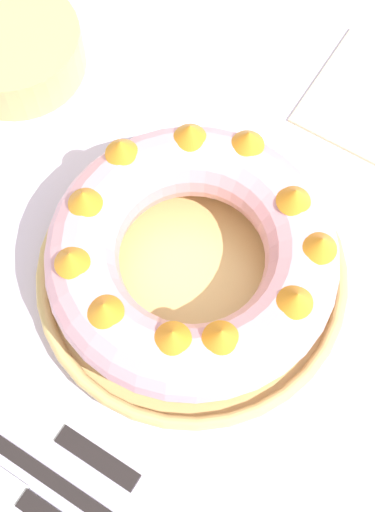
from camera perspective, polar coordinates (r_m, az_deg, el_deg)
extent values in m
plane|color=#4C4742|center=(1.40, -0.83, -14.33)|extent=(8.00, 8.00, 0.00)
cube|color=silver|center=(0.66, -1.69, -3.62)|extent=(1.31, 1.26, 0.03)
cylinder|color=tan|center=(0.65, 0.00, -1.74)|extent=(0.27, 0.27, 0.01)
torus|color=tan|center=(0.64, 0.00, -1.36)|extent=(0.28, 0.28, 0.01)
torus|color=#E09EAD|center=(0.61, 0.00, 0.00)|extent=(0.25, 0.25, 0.06)
cone|color=orange|center=(0.59, 8.22, 4.80)|extent=(0.04, 0.04, 0.02)
cone|color=orange|center=(0.62, 4.25, 9.50)|extent=(0.03, 0.03, 0.02)
cone|color=orange|center=(0.62, -0.17, 9.91)|extent=(0.03, 0.03, 0.02)
cone|color=orange|center=(0.61, -5.70, 8.64)|extent=(0.03, 0.03, 0.02)
cone|color=orange|center=(0.59, -8.64, 4.63)|extent=(0.03, 0.03, 0.02)
cone|color=orange|center=(0.57, -9.69, -0.17)|extent=(0.04, 0.04, 0.02)
cone|color=orange|center=(0.55, -7.02, -4.16)|extent=(0.04, 0.04, 0.02)
cone|color=orange|center=(0.54, -1.57, -6.38)|extent=(0.04, 0.04, 0.02)
cone|color=orange|center=(0.54, 2.34, -6.32)|extent=(0.03, 0.03, 0.02)
cone|color=orange|center=(0.56, 8.34, -3.35)|extent=(0.04, 0.04, 0.02)
cone|color=orange|center=(0.58, 10.28, 0.99)|extent=(0.03, 0.03, 0.02)
cube|color=black|center=(0.62, -10.83, -17.40)|extent=(0.01, 0.14, 0.01)
cube|color=black|center=(0.62, -7.55, -15.76)|extent=(0.02, 0.08, 0.01)
cube|color=silver|center=(0.64, -13.86, -11.43)|extent=(0.02, 0.09, 0.00)
cylinder|color=tan|center=(0.78, -14.03, 15.69)|extent=(0.14, 0.14, 0.05)
cube|color=beige|center=(0.78, 13.49, 12.52)|extent=(0.14, 0.10, 0.00)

